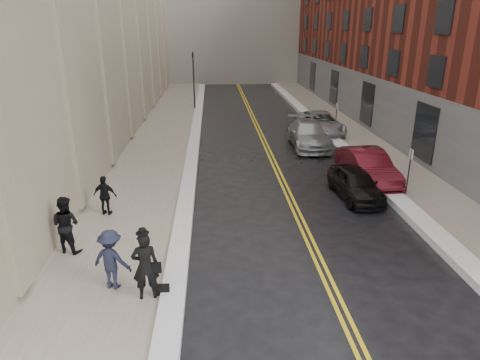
{
  "coord_description": "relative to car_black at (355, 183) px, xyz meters",
  "views": [
    {
      "loc": [
        -0.95,
        -9.85,
        7.44
      ],
      "look_at": [
        0.09,
        6.2,
        1.6
      ],
      "focal_mm": 32.0,
      "sensor_mm": 36.0,
      "label": 1
    }
  ],
  "objects": [
    {
      "name": "snow_ridge_right",
      "position": [
        1.7,
        8.08,
        -0.54
      ],
      "size": [
        0.85,
        60.8,
        0.3
      ],
      "primitive_type": "cube",
      "color": "white",
      "rests_on": "ground"
    },
    {
      "name": "parking_sign_near",
      "position": [
        2.45,
        0.08,
        0.67
      ],
      "size": [
        0.06,
        0.35,
        2.23
      ],
      "color": "black",
      "rests_on": "ground"
    },
    {
      "name": "pedestrian_b",
      "position": [
        -9.42,
        -6.73,
        0.38
      ],
      "size": [
        1.35,
        1.05,
        1.84
      ],
      "primitive_type": "imported",
      "rotation": [
        0.0,
        0.0,
        2.79
      ],
      "color": "#1C1F32",
      "rests_on": "sidewalk_left"
    },
    {
      "name": "building_right",
      "position": [
        12.05,
        15.08,
        8.31
      ],
      "size": [
        14.0,
        50.0,
        18.0
      ],
      "primitive_type": "cube",
      "color": "maroon",
      "rests_on": "ground"
    },
    {
      "name": "lane_stripe_a",
      "position": [
        -3.07,
        8.08,
        -0.68
      ],
      "size": [
        0.12,
        64.0,
        0.01
      ],
      "primitive_type": "cube",
      "color": "gold",
      "rests_on": "ground"
    },
    {
      "name": "parking_sign_far",
      "position": [
        2.45,
        12.08,
        0.67
      ],
      "size": [
        0.06,
        0.35,
        2.23
      ],
      "color": "black",
      "rests_on": "ground"
    },
    {
      "name": "pedestrian_main",
      "position": [
        -8.36,
        -7.32,
        0.48
      ],
      "size": [
        0.8,
        0.59,
        2.03
      ],
      "primitive_type": "imported",
      "rotation": [
        0.0,
        0.0,
        3.28
      ],
      "color": "black",
      "rests_on": "sidewalk_left"
    },
    {
      "name": "lane_stripe_b",
      "position": [
        -2.83,
        8.08,
        -0.68
      ],
      "size": [
        0.12,
        64.0,
        0.01
      ],
      "primitive_type": "cube",
      "color": "gold",
      "rests_on": "ground"
    },
    {
      "name": "car_silver_far",
      "position": [
        1.35,
        12.13,
        0.1
      ],
      "size": [
        2.7,
        5.68,
        1.56
      ],
      "primitive_type": "imported",
      "rotation": [
        0.0,
        0.0,
        0.02
      ],
      "color": "#A6A9AE",
      "rests_on": "ground"
    },
    {
      "name": "pedestrian_a",
      "position": [
        -11.4,
        -4.46,
        0.46
      ],
      "size": [
        1.18,
        1.05,
        2.0
      ],
      "primitive_type": "imported",
      "rotation": [
        0.0,
        0.0,
        2.78
      ],
      "color": "black",
      "rests_on": "sidewalk_left"
    },
    {
      "name": "ground",
      "position": [
        -5.45,
        -7.92,
        -0.69
      ],
      "size": [
        160.0,
        160.0,
        0.0
      ],
      "primitive_type": "plane",
      "color": "black",
      "rests_on": "ground"
    },
    {
      "name": "pedestrian_c",
      "position": [
        -10.8,
        -1.48,
        0.29
      ],
      "size": [
        1.03,
        0.58,
        1.65
      ],
      "primitive_type": "imported",
      "rotation": [
        0.0,
        0.0,
        2.94
      ],
      "color": "black",
      "rests_on": "sidewalk_left"
    },
    {
      "name": "snow_ridge_left",
      "position": [
        -7.65,
        8.08,
        -0.56
      ],
      "size": [
        0.7,
        60.8,
        0.26
      ],
      "primitive_type": "cube",
      "color": "white",
      "rests_on": "ground"
    },
    {
      "name": "sidewalk_right",
      "position": [
        3.55,
        8.08,
        -0.61
      ],
      "size": [
        3.0,
        64.0,
        0.15
      ],
      "primitive_type": "cube",
      "color": "gray",
      "rests_on": "ground"
    },
    {
      "name": "car_silver_near",
      "position": [
        -0.25,
        8.81,
        0.13
      ],
      "size": [
        2.38,
        5.64,
        1.62
      ],
      "primitive_type": "imported",
      "rotation": [
        0.0,
        0.0,
        -0.02
      ],
      "color": "#929699",
      "rests_on": "ground"
    },
    {
      "name": "sidewalk_left",
      "position": [
        -9.95,
        8.08,
        -0.61
      ],
      "size": [
        4.0,
        64.0,
        0.15
      ],
      "primitive_type": "cube",
      "color": "gray",
      "rests_on": "ground"
    },
    {
      "name": "car_black",
      "position": [
        0.0,
        0.0,
        0.0
      ],
      "size": [
        1.86,
        4.12,
        1.37
      ],
      "primitive_type": "imported",
      "rotation": [
        0.0,
        0.0,
        0.06
      ],
      "color": "black",
      "rests_on": "ground"
    },
    {
      "name": "traffic_signal",
      "position": [
        -8.05,
        22.08,
        2.4
      ],
      "size": [
        0.18,
        0.15,
        5.2
      ],
      "color": "black",
      "rests_on": "ground"
    },
    {
      "name": "car_maroon",
      "position": [
        1.24,
        2.01,
        0.13
      ],
      "size": [
        2.02,
        5.04,
        1.63
      ],
      "primitive_type": "imported",
      "rotation": [
        0.0,
        0.0,
        0.06
      ],
      "color": "#490D15",
      "rests_on": "ground"
    }
  ]
}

